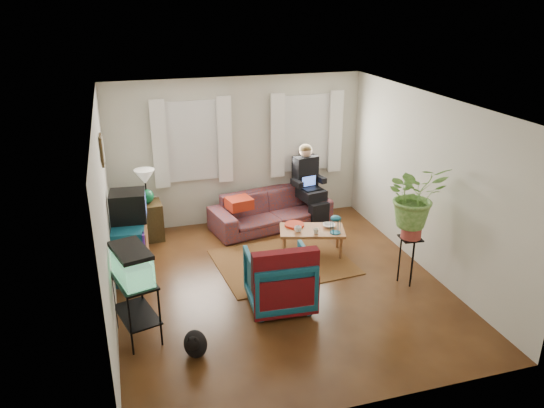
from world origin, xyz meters
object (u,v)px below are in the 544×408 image
object	(u,v)px
side_table	(149,221)
coffee_table	(312,241)
armchair	(279,277)
sofa	(271,204)
dresser	(131,248)
plant_stand	(408,260)
aquarium_stand	(137,308)

from	to	relation	value
side_table	coffee_table	world-z (taller)	side_table
armchair	coffee_table	world-z (taller)	armchair
coffee_table	sofa	bearing A→B (deg)	120.99
sofa	dresser	bearing A→B (deg)	-168.26
sofa	plant_stand	size ratio (longest dim) A/B	2.99
dresser	coffee_table	bearing A→B (deg)	1.35
sofa	plant_stand	world-z (taller)	sofa
aquarium_stand	armchair	bearing A→B (deg)	-9.43
sofa	coffee_table	distance (m)	1.28
sofa	plant_stand	distance (m)	2.80
side_table	armchair	size ratio (longest dim) A/B	0.77
sofa	dresser	size ratio (longest dim) A/B	2.35
side_table	armchair	xyz separation A→B (m)	(1.49, -2.60, 0.10)
coffee_table	plant_stand	distance (m)	1.61
dresser	coffee_table	world-z (taller)	dresser
aquarium_stand	coffee_table	size ratio (longest dim) A/B	0.77
sofa	dresser	world-z (taller)	sofa
dresser	aquarium_stand	distance (m)	1.66
coffee_table	armchair	bearing A→B (deg)	-109.82
sofa	aquarium_stand	xyz separation A→B (m)	(-2.47, -2.72, -0.02)
sofa	plant_stand	bearing A→B (deg)	-73.79
sofa	side_table	xyz separation A→B (m)	(-2.12, 0.08, -0.09)
plant_stand	armchair	bearing A→B (deg)	-178.75
plant_stand	sofa	bearing A→B (deg)	117.77
coffee_table	dresser	bearing A→B (deg)	-167.08
armchair	plant_stand	bearing A→B (deg)	-175.42
dresser	armchair	bearing A→B (deg)	-33.94
aquarium_stand	coffee_table	xyz separation A→B (m)	(2.79, 1.50, -0.18)
sofa	armchair	bearing A→B (deg)	-115.52
dresser	armchair	world-z (taller)	armchair
side_table	dresser	size ratio (longest dim) A/B	0.72
aquarium_stand	armchair	xyz separation A→B (m)	(1.84, 0.19, 0.03)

